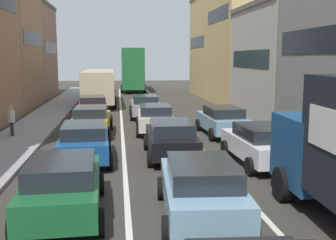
{
  "coord_description": "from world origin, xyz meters",
  "views": [
    {
      "loc": [
        -1.89,
        -3.59,
        3.96
      ],
      "look_at": [
        0.0,
        12.0,
        1.6
      ],
      "focal_mm": 44.18,
      "sensor_mm": 36.0,
      "label": 1
    }
  ],
  "objects_px": {
    "sedan_centre_lane_fifth": "(145,106)",
    "bus_mid_queue_primary": "(99,84)",
    "sedan_right_lane_behind_truck": "(261,143)",
    "wagon_right_lane_far": "(223,120)",
    "hatchback_centre_lane_third": "(171,138)",
    "wagon_left_lane_second": "(63,185)",
    "sedan_left_lane_fifth": "(93,106)",
    "sedan_left_lane_third": "(84,141)",
    "sedan_left_lane_fourth": "(91,120)",
    "sedan_centre_lane_second": "(201,188)",
    "coupe_centre_lane_fourth": "(155,118)",
    "bus_far_queue_secondary": "(133,67)",
    "pedestrian_near_kerb": "(11,120)"
  },
  "relations": [
    {
      "from": "sedan_left_lane_fourth",
      "to": "sedan_right_lane_behind_truck",
      "type": "relative_size",
      "value": 0.99
    },
    {
      "from": "coupe_centre_lane_fourth",
      "to": "sedan_centre_lane_fifth",
      "type": "xyz_separation_m",
      "value": [
        -0.17,
        5.69,
        0.0
      ]
    },
    {
      "from": "hatchback_centre_lane_third",
      "to": "wagon_right_lane_far",
      "type": "xyz_separation_m",
      "value": [
        3.25,
        4.48,
        0.0
      ]
    },
    {
      "from": "sedan_right_lane_behind_truck",
      "to": "wagon_right_lane_far",
      "type": "relative_size",
      "value": 1.0
    },
    {
      "from": "pedestrian_near_kerb",
      "to": "sedan_left_lane_fourth",
      "type": "bearing_deg",
      "value": 176.47
    },
    {
      "from": "bus_far_queue_secondary",
      "to": "pedestrian_near_kerb",
      "type": "height_order",
      "value": "bus_far_queue_secondary"
    },
    {
      "from": "sedan_centre_lane_fifth",
      "to": "sedan_left_lane_fourth",
      "type": "bearing_deg",
      "value": 153.02
    },
    {
      "from": "coupe_centre_lane_fourth",
      "to": "wagon_right_lane_far",
      "type": "xyz_separation_m",
      "value": [
        3.38,
        -1.28,
        0.0
      ]
    },
    {
      "from": "hatchback_centre_lane_third",
      "to": "pedestrian_near_kerb",
      "type": "height_order",
      "value": "pedestrian_near_kerb"
    },
    {
      "from": "sedan_left_lane_third",
      "to": "pedestrian_near_kerb",
      "type": "relative_size",
      "value": 2.63
    },
    {
      "from": "sedan_left_lane_third",
      "to": "sedan_left_lane_fourth",
      "type": "relative_size",
      "value": 1.01
    },
    {
      "from": "coupe_centre_lane_fourth",
      "to": "sedan_left_lane_third",
      "type": "bearing_deg",
      "value": 153.53
    },
    {
      "from": "wagon_left_lane_second",
      "to": "bus_far_queue_secondary",
      "type": "relative_size",
      "value": 0.41
    },
    {
      "from": "wagon_right_lane_far",
      "to": "coupe_centre_lane_fourth",
      "type": "bearing_deg",
      "value": 67.52
    },
    {
      "from": "sedan_centre_lane_second",
      "to": "wagon_left_lane_second",
      "type": "bearing_deg",
      "value": 83.03
    },
    {
      "from": "sedan_centre_lane_second",
      "to": "sedan_centre_lane_fifth",
      "type": "relative_size",
      "value": 1.02
    },
    {
      "from": "sedan_centre_lane_second",
      "to": "sedan_left_lane_fourth",
      "type": "relative_size",
      "value": 1.02
    },
    {
      "from": "hatchback_centre_lane_third",
      "to": "coupe_centre_lane_fourth",
      "type": "xyz_separation_m",
      "value": [
        -0.12,
        5.76,
        0.0
      ]
    },
    {
      "from": "hatchback_centre_lane_third",
      "to": "sedan_left_lane_fifth",
      "type": "relative_size",
      "value": 0.98
    },
    {
      "from": "wagon_right_lane_far",
      "to": "bus_mid_queue_primary",
      "type": "bearing_deg",
      "value": 22.82
    },
    {
      "from": "coupe_centre_lane_fourth",
      "to": "bus_far_queue_secondary",
      "type": "relative_size",
      "value": 0.41
    },
    {
      "from": "sedan_left_lane_third",
      "to": "bus_mid_queue_primary",
      "type": "bearing_deg",
      "value": -1.44
    },
    {
      "from": "sedan_centre_lane_second",
      "to": "sedan_left_lane_fifth",
      "type": "xyz_separation_m",
      "value": [
        -3.66,
        17.89,
        0.0
      ]
    },
    {
      "from": "sedan_right_lane_behind_truck",
      "to": "wagon_right_lane_far",
      "type": "xyz_separation_m",
      "value": [
        0.05,
        5.94,
        0.0
      ]
    },
    {
      "from": "bus_mid_queue_primary",
      "to": "bus_far_queue_secondary",
      "type": "height_order",
      "value": "bus_far_queue_secondary"
    },
    {
      "from": "sedan_centre_lane_fifth",
      "to": "bus_far_queue_secondary",
      "type": "height_order",
      "value": "bus_far_queue_secondary"
    },
    {
      "from": "bus_far_queue_secondary",
      "to": "pedestrian_near_kerb",
      "type": "xyz_separation_m",
      "value": [
        -7.08,
        -29.3,
        -1.88
      ]
    },
    {
      "from": "wagon_left_lane_second",
      "to": "sedan_right_lane_behind_truck",
      "type": "bearing_deg",
      "value": -59.27
    },
    {
      "from": "coupe_centre_lane_fourth",
      "to": "sedan_right_lane_behind_truck",
      "type": "height_order",
      "value": "same"
    },
    {
      "from": "sedan_centre_lane_second",
      "to": "sedan_right_lane_behind_truck",
      "type": "xyz_separation_m",
      "value": [
        3.28,
        4.96,
        0.0
      ]
    },
    {
      "from": "wagon_left_lane_second",
      "to": "sedan_left_lane_fourth",
      "type": "xyz_separation_m",
      "value": [
        0.04,
        11.14,
        0.0
      ]
    },
    {
      "from": "sedan_centre_lane_fifth",
      "to": "bus_mid_queue_primary",
      "type": "xyz_separation_m",
      "value": [
        -3.39,
        8.22,
        0.96
      ]
    },
    {
      "from": "sedan_centre_lane_second",
      "to": "sedan_left_lane_fifth",
      "type": "relative_size",
      "value": 1.0
    },
    {
      "from": "bus_mid_queue_primary",
      "to": "bus_far_queue_secondary",
      "type": "distance_m",
      "value": 14.95
    },
    {
      "from": "sedan_centre_lane_fifth",
      "to": "wagon_right_lane_far",
      "type": "xyz_separation_m",
      "value": [
        3.54,
        -6.97,
        0.0
      ]
    },
    {
      "from": "wagon_left_lane_second",
      "to": "sedan_right_lane_behind_truck",
      "type": "relative_size",
      "value": 1.0
    },
    {
      "from": "sedan_centre_lane_fifth",
      "to": "bus_mid_queue_primary",
      "type": "height_order",
      "value": "bus_mid_queue_primary"
    },
    {
      "from": "wagon_left_lane_second",
      "to": "sedan_centre_lane_fifth",
      "type": "bearing_deg",
      "value": -12.61
    },
    {
      "from": "bus_mid_queue_primary",
      "to": "pedestrian_near_kerb",
      "type": "bearing_deg",
      "value": 165.1
    },
    {
      "from": "sedan_right_lane_behind_truck",
      "to": "pedestrian_near_kerb",
      "type": "height_order",
      "value": "pedestrian_near_kerb"
    },
    {
      "from": "sedan_centre_lane_fifth",
      "to": "sedan_left_lane_fifth",
      "type": "xyz_separation_m",
      "value": [
        -3.45,
        0.01,
        0.0
      ]
    },
    {
      "from": "hatchback_centre_lane_third",
      "to": "sedan_right_lane_behind_truck",
      "type": "bearing_deg",
      "value": -113.38
    },
    {
      "from": "sedan_left_lane_fifth",
      "to": "bus_mid_queue_primary",
      "type": "distance_m",
      "value": 8.26
    },
    {
      "from": "sedan_centre_lane_second",
      "to": "sedan_left_lane_third",
      "type": "bearing_deg",
      "value": 31.69
    },
    {
      "from": "wagon_left_lane_second",
      "to": "pedestrian_near_kerb",
      "type": "relative_size",
      "value": 2.63
    },
    {
      "from": "hatchback_centre_lane_third",
      "to": "wagon_left_lane_second",
      "type": "bearing_deg",
      "value": 149.85
    },
    {
      "from": "sedan_left_lane_fifth",
      "to": "wagon_right_lane_far",
      "type": "relative_size",
      "value": 1.01
    },
    {
      "from": "sedan_centre_lane_second",
      "to": "pedestrian_near_kerb",
      "type": "distance_m",
      "value": 13.43
    },
    {
      "from": "sedan_left_lane_fourth",
      "to": "wagon_left_lane_second",
      "type": "bearing_deg",
      "value": -179.26
    },
    {
      "from": "bus_far_queue_secondary",
      "to": "pedestrian_near_kerb",
      "type": "relative_size",
      "value": 6.36
    }
  ]
}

